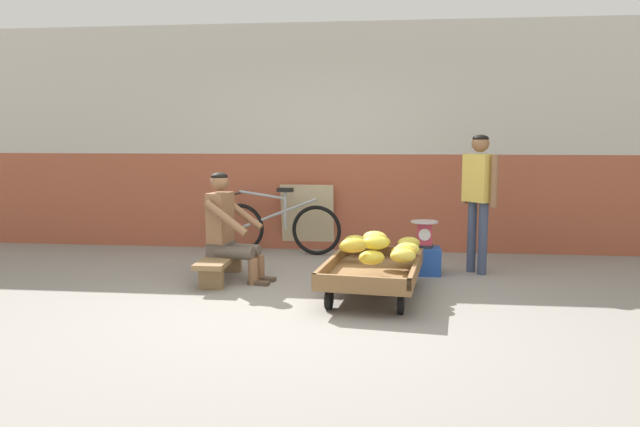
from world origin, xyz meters
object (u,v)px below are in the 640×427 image
at_px(banana_cart, 373,272).
at_px(customer_adult, 479,188).
at_px(plastic_crate, 424,261).
at_px(bicycle_near_left, 278,227).
at_px(sign_board, 308,217).
at_px(weighing_scale, 424,234).
at_px(vendor_seated, 228,227).
at_px(low_bench, 221,261).

bearing_deg(banana_cart, customer_adult, 45.02).
xyz_separation_m(plastic_crate, bicycle_near_left, (-1.81, 0.98, 0.20)).
xyz_separation_m(banana_cart, plastic_crate, (0.53, 0.99, -0.09)).
height_order(plastic_crate, sign_board, sign_board).
relative_size(weighing_scale, customer_adult, 0.20).
bearing_deg(sign_board, vendor_seated, -108.69).
height_order(low_bench, vendor_seated, vendor_seated).
distance_m(vendor_seated, weighing_scale, 2.13).
bearing_deg(bicycle_near_left, customer_adult, -19.50).
distance_m(banana_cart, vendor_seated, 1.63).
xyz_separation_m(low_bench, plastic_crate, (2.14, 0.51, -0.05)).
bearing_deg(sign_board, plastic_crate, -40.47).
distance_m(vendor_seated, sign_board, 1.87).
relative_size(bicycle_near_left, customer_adult, 1.08).
xyz_separation_m(banana_cart, customer_adult, (1.12, 1.12, 0.71)).
relative_size(banana_cart, vendor_seated, 1.34).
bearing_deg(sign_board, weighing_scale, -40.49).
xyz_separation_m(low_bench, vendor_seated, (0.09, -0.02, 0.37)).
height_order(vendor_seated, customer_adult, customer_adult).
relative_size(low_bench, plastic_crate, 3.06).
bearing_deg(sign_board, banana_cart, -67.51).
distance_m(banana_cart, low_bench, 1.68).
bearing_deg(low_bench, vendor_seated, -10.12).
height_order(weighing_scale, bicycle_near_left, bicycle_near_left).
distance_m(bicycle_near_left, customer_adult, 2.62).
bearing_deg(weighing_scale, low_bench, -166.66).
height_order(low_bench, customer_adult, customer_adult).
xyz_separation_m(plastic_crate, weighing_scale, (0.00, -0.00, 0.30)).
xyz_separation_m(weighing_scale, customer_adult, (0.59, 0.13, 0.50)).
bearing_deg(low_bench, plastic_crate, 13.37).
bearing_deg(sign_board, bicycle_near_left, -143.07).
distance_m(low_bench, vendor_seated, 0.38).
relative_size(banana_cart, plastic_crate, 4.25).
relative_size(banana_cart, low_bench, 1.39).
distance_m(low_bench, sign_board, 1.90).
xyz_separation_m(vendor_seated, bicycle_near_left, (0.24, 1.50, -0.21)).
distance_m(low_bench, customer_adult, 2.90).
xyz_separation_m(weighing_scale, sign_board, (-1.46, 1.25, -0.01)).
bearing_deg(customer_adult, weighing_scale, -167.65).
relative_size(plastic_crate, weighing_scale, 1.20).
relative_size(sign_board, customer_adult, 0.58).
xyz_separation_m(low_bench, weighing_scale, (2.14, 0.51, 0.25)).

